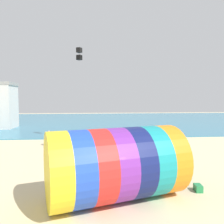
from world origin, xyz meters
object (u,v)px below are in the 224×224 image
object	(u,v)px
kite_black_box	(79,54)
bystander_mid_beach	(87,143)
kite_handler	(186,169)
beach_flag	(165,136)
giant_inflatable_tube	(116,164)
cooler_box	(198,188)
bystander_near_water	(49,138)

from	to	relation	value
kite_black_box	bystander_mid_beach	bearing A→B (deg)	-77.85
kite_handler	beach_flag	distance (m)	2.31
giant_inflatable_tube	bystander_mid_beach	size ratio (longest dim) A/B	4.44
beach_flag	cooler_box	world-z (taller)	beach_flag
giant_inflatable_tube	beach_flag	xyz separation A→B (m)	(3.37, 2.80, 0.85)
kite_black_box	cooler_box	xyz separation A→B (m)	(7.03, -13.39, -9.51)
cooler_box	kite_handler	bearing A→B (deg)	97.26
kite_handler	kite_black_box	distance (m)	16.60
kite_handler	cooler_box	distance (m)	1.33
kite_handler	bystander_mid_beach	distance (m)	9.87
bystander_near_water	beach_flag	world-z (taller)	beach_flag
kite_handler	cooler_box	xyz separation A→B (m)	(0.15, -1.16, -0.63)
giant_inflatable_tube	bystander_near_water	distance (m)	13.39
bystander_mid_beach	beach_flag	xyz separation A→B (m)	(5.04, -6.73, 1.78)
beach_flag	cooler_box	bearing A→B (deg)	-65.49
bystander_near_water	cooler_box	size ratio (longest dim) A/B	3.06
bystander_mid_beach	cooler_box	bearing A→B (deg)	-56.04
bystander_near_water	cooler_box	world-z (taller)	bystander_near_water
giant_inflatable_tube	kite_handler	bearing A→B (deg)	21.17
bystander_mid_beach	beach_flag	bearing A→B (deg)	-53.20
kite_black_box	cooler_box	bearing A→B (deg)	-62.31
kite_handler	beach_flag	size ratio (longest dim) A/B	0.55
kite_handler	cooler_box	size ratio (longest dim) A/B	3.08
giant_inflatable_tube	beach_flag	distance (m)	4.47
kite_black_box	cooler_box	distance (m)	17.86
bystander_mid_beach	bystander_near_water	bearing A→B (deg)	146.79
kite_black_box	bystander_near_water	distance (m)	9.54
bystander_near_water	kite_black_box	bearing A→B (deg)	30.24
giant_inflatable_tube	bystander_mid_beach	distance (m)	9.72
kite_black_box	kite_handler	bearing A→B (deg)	-60.63
cooler_box	kite_black_box	bearing A→B (deg)	117.69
bystander_mid_beach	kite_black_box	bearing A→B (deg)	102.15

